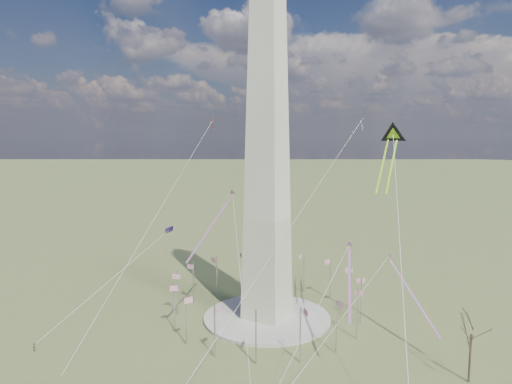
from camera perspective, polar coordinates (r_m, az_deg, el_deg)
The scene contains 13 objects.
ground at distance 134.73m, azimuth 1.38°, elevation -15.55°, with size 2000.00×2000.00×0.00m, color #4B5E2F.
plaza at distance 134.58m, azimuth 1.39°, elevation -15.40°, with size 36.00×36.00×0.80m, color #B6B1A6.
washington_monument at distance 124.42m, azimuth 1.45°, elevation 5.28°, with size 15.56×15.56×100.00m.
flagpole_ring at distance 132.10m, azimuth 1.39°, elevation -12.64°, with size 54.40×54.40×13.00m.
tree_near at distance 109.28m, azimuth 25.35°, elevation -15.40°, with size 9.06×9.06×15.86m.
person_west at distance 128.35m, azimuth -25.95°, elevation -17.03°, with size 0.91×0.71×1.88m, color gray.
kite_delta_black at distance 124.37m, azimuth 16.69°, elevation 6.48°, with size 7.71×20.45×16.82m.
kite_diamond_purple at distance 144.28m, azimuth -10.80°, elevation -5.06°, with size 2.80×3.73×10.89m.
kite_streamer_left at distance 110.60m, azimuth 11.61°, elevation -9.65°, with size 7.53×18.69×13.32m.
kite_streamer_mid at distance 124.38m, azimuth -4.76°, elevation -2.90°, with size 2.30×23.35×16.03m.
kite_streamer_right at distance 124.67m, azimuth 18.16°, elevation -10.70°, with size 16.79×16.01×15.04m.
kite_small_red at distance 184.43m, azimuth -5.47°, elevation 8.72°, with size 1.41×1.97×4.96m.
kite_small_white at distance 167.88m, azimuth 13.09°, elevation 8.63°, with size 1.20×1.97×4.53m.
Camera 1 is at (58.41, -109.79, 51.83)m, focal length 32.00 mm.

